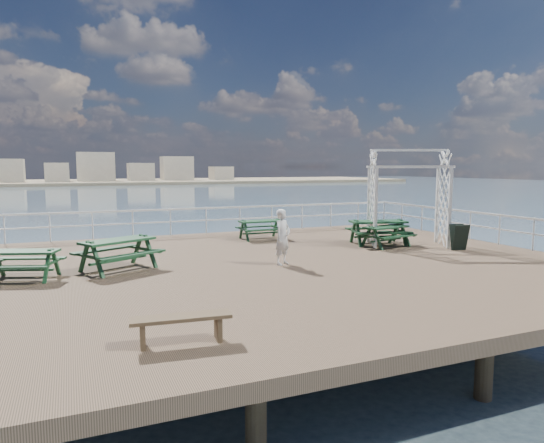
{
  "coord_description": "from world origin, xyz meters",
  "views": [
    {
      "loc": [
        -5.18,
        -12.59,
        2.76
      ],
      "look_at": [
        0.47,
        0.9,
        1.1
      ],
      "focal_mm": 32.0,
      "sensor_mm": 36.0,
      "label": 1
    }
  ],
  "objects": [
    {
      "name": "sea_backdrop",
      "position": [
        12.54,
        134.07,
        -0.51
      ],
      "size": [
        300.0,
        300.0,
        9.2
      ],
      "color": "#3A5162",
      "rests_on": "ground"
    },
    {
      "name": "picnic_table_c",
      "position": [
        4.89,
        1.22,
        0.52
      ],
      "size": [
        1.9,
        1.65,
        0.81
      ],
      "rotation": [
        0.0,
        0.0,
        0.21
      ],
      "color": "#153A21",
      "rests_on": "ground"
    },
    {
      "name": "railing",
      "position": [
        -0.07,
        2.57,
        0.87
      ],
      "size": [
        17.77,
        13.76,
        1.1
      ],
      "color": "silver",
      "rests_on": "ground"
    },
    {
      "name": "person",
      "position": [
        0.31,
        -0.25,
        0.79
      ],
      "size": [
        0.68,
        0.61,
        1.57
      ],
      "primitive_type": "imported",
      "rotation": [
        0.0,
        0.0,
        0.52
      ],
      "color": "silver",
      "rests_on": "ground"
    },
    {
      "name": "picnic_table_e",
      "position": [
        4.94,
        1.76,
        0.61
      ],
      "size": [
        2.3,
        2.03,
        0.96
      ],
      "rotation": [
        0.0,
        0.0,
        -0.25
      ],
      "color": "#153A21",
      "rests_on": "ground"
    },
    {
      "name": "picnic_table_d",
      "position": [
        -6.32,
        0.57,
        0.52
      ],
      "size": [
        2.02,
        1.83,
        0.81
      ],
      "rotation": [
        0.0,
        0.0,
        -0.34
      ],
      "color": "#153A21",
      "rests_on": "ground"
    },
    {
      "name": "flat_bench_far",
      "position": [
        -3.66,
        -5.28,
        0.34
      ],
      "size": [
        1.59,
        0.52,
        0.45
      ],
      "rotation": [
        0.0,
        0.0,
        -0.1
      ],
      "color": "brown",
      "rests_on": "ground"
    },
    {
      "name": "trellis_arbor",
      "position": [
        5.78,
        1.22,
        1.5
      ],
      "size": [
        3.06,
        2.43,
        3.37
      ],
      "rotation": [
        0.0,
        0.0,
        -0.42
      ],
      "color": "silver",
      "rests_on": "ground"
    },
    {
      "name": "picnic_table_b",
      "position": [
        1.54,
        4.54,
        0.52
      ],
      "size": [
        1.68,
        1.35,
        0.81
      ],
      "rotation": [
        0.0,
        0.0,
        -0.01
      ],
      "color": "#153A21",
      "rests_on": "ground"
    },
    {
      "name": "ground",
      "position": [
        0.0,
        0.0,
        -0.15
      ],
      "size": [
        18.0,
        14.0,
        0.3
      ],
      "primitive_type": "cube",
      "color": "brown",
      "rests_on": "ground"
    },
    {
      "name": "picnic_table_a",
      "position": [
        -4.04,
        0.81,
        0.6
      ],
      "size": [
        2.43,
        2.27,
        0.94
      ],
      "rotation": [
        0.0,
        0.0,
        0.48
      ],
      "color": "#153A21",
      "rests_on": "ground"
    },
    {
      "name": "sandwich_board",
      "position": [
        6.69,
        -0.33,
        0.42
      ],
      "size": [
        0.59,
        0.48,
        0.87
      ],
      "rotation": [
        0.0,
        0.0,
        -0.17
      ],
      "color": "black",
      "rests_on": "ground"
    }
  ]
}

